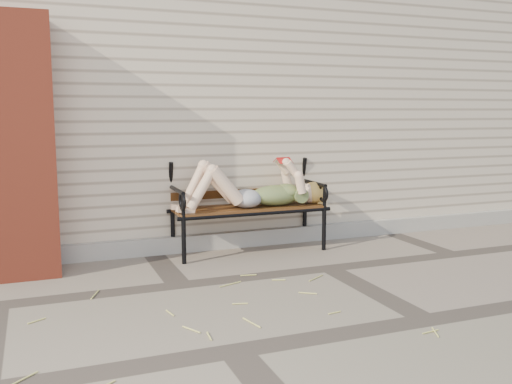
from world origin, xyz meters
name	(u,v)px	position (x,y,z in m)	size (l,w,h in m)	color
ground	(329,268)	(0.00, 0.00, 0.00)	(80.00, 80.00, 0.00)	#75665A
house_wall	(217,93)	(0.00, 3.00, 1.50)	(8.00, 4.00, 3.00)	beige
foundation_strip	(281,235)	(0.00, 0.97, 0.07)	(8.00, 0.10, 0.15)	#9A958B
brick_pillar	(20,147)	(-2.30, 0.75, 1.00)	(0.50, 0.50, 2.00)	#A13824
garden_bench	(246,191)	(-0.41, 0.86, 0.54)	(1.50, 0.60, 0.97)	black
reading_woman	(251,189)	(-0.40, 0.75, 0.58)	(1.42, 0.32, 0.45)	#0A3F46
straw_scatter	(154,321)	(-1.57, -0.68, 0.01)	(3.00, 1.61, 0.01)	#C4BD5F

